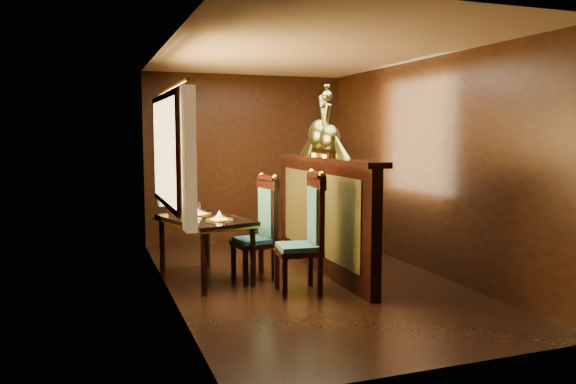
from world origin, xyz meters
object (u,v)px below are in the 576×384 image
at_px(dining_table, 205,224).
at_px(peacock_left, 330,126).
at_px(chair_left, 309,229).
at_px(chair_right, 262,224).
at_px(peacock_right, 320,121).

xyz_separation_m(dining_table, peacock_left, (1.38, -0.27, 1.08)).
xyz_separation_m(chair_left, chair_right, (-0.30, 0.67, -0.04)).
height_order(peacock_left, peacock_right, peacock_right).
bearing_deg(chair_right, dining_table, 161.32).
relative_size(dining_table, chair_right, 1.13).
height_order(dining_table, chair_right, chair_right).
bearing_deg(chair_right, peacock_left, -19.21).
xyz_separation_m(chair_left, peacock_right, (0.46, 0.80, 1.12)).
distance_m(dining_table, chair_left, 1.22).
xyz_separation_m(chair_left, peacock_left, (0.46, 0.52, 1.06)).
bearing_deg(dining_table, peacock_left, -26.84).
bearing_deg(peacock_right, chair_right, -170.01).
xyz_separation_m(chair_right, peacock_left, (0.75, -0.15, 1.10)).
height_order(dining_table, peacock_left, peacock_left).
bearing_deg(peacock_left, chair_right, 168.60).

